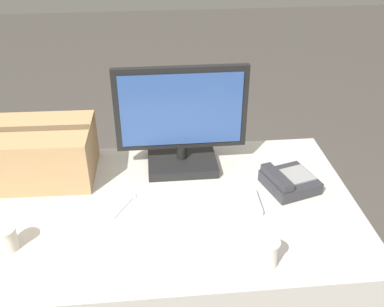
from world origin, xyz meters
TOP-DOWN VIEW (x-y plane):
  - office_desk at (0.00, 0.00)m, footprint 1.80×0.90m
  - monitor at (0.25, 0.27)m, footprint 0.54×0.24m
  - keyboard at (0.31, -0.03)m, footprint 0.43×0.15m
  - desk_phone at (0.66, 0.07)m, footprint 0.23×0.23m
  - paper_cup_left at (-0.38, -0.19)m, footprint 0.07×0.07m
  - paper_cup_right at (0.48, -0.34)m, footprint 0.07×0.07m
  - spoon at (0.02, 0.03)m, footprint 0.10×0.16m
  - cardboard_box at (-0.33, 0.26)m, footprint 0.41×0.33m

SIDE VIEW (x-z plane):
  - office_desk at x=0.00m, z-range 0.00..0.74m
  - spoon at x=0.02m, z-range 0.74..0.74m
  - keyboard at x=0.31m, z-range 0.74..0.77m
  - desk_phone at x=0.66m, z-range 0.73..0.81m
  - paper_cup_left at x=-0.38m, z-range 0.74..0.82m
  - paper_cup_right at x=0.48m, z-range 0.74..0.83m
  - cardboard_box at x=-0.33m, z-range 0.74..0.96m
  - monitor at x=0.25m, z-range 0.71..1.16m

